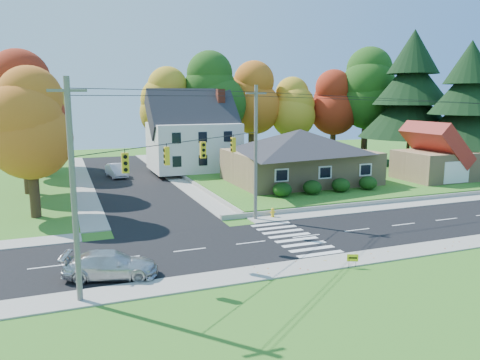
# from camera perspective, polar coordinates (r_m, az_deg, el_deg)

# --- Properties ---
(ground) EXTENTS (120.00, 120.00, 0.00)m
(ground) POSITION_cam_1_polar(r_m,az_deg,el_deg) (31.62, 8.10, -6.81)
(ground) COLOR #3D7923
(road_main) EXTENTS (90.00, 8.00, 0.02)m
(road_main) POSITION_cam_1_polar(r_m,az_deg,el_deg) (31.62, 8.10, -6.79)
(road_main) COLOR black
(road_main) RESTS_ON ground
(road_cross) EXTENTS (8.00, 44.00, 0.02)m
(road_cross) POSITION_cam_1_polar(r_m,az_deg,el_deg) (53.60, -13.35, 0.00)
(road_cross) COLOR black
(road_cross) RESTS_ON ground
(sidewalk_north) EXTENTS (90.00, 2.00, 0.08)m
(sidewalk_north) POSITION_cam_1_polar(r_m,az_deg,el_deg) (35.89, 4.22, -4.62)
(sidewalk_north) COLOR #9C9A90
(sidewalk_north) RESTS_ON ground
(sidewalk_south) EXTENTS (90.00, 2.00, 0.08)m
(sidewalk_south) POSITION_cam_1_polar(r_m,az_deg,el_deg) (27.58, 13.22, -9.44)
(sidewalk_south) COLOR #9C9A90
(sidewalk_south) RESTS_ON ground
(lawn) EXTENTS (30.00, 30.00, 0.50)m
(lawn) POSITION_cam_1_polar(r_m,az_deg,el_deg) (55.68, 9.33, 0.76)
(lawn) COLOR #3D7923
(lawn) RESTS_ON ground
(ranch_house) EXTENTS (14.60, 10.60, 5.40)m
(ranch_house) POSITION_cam_1_polar(r_m,az_deg,el_deg) (48.51, 7.29, 3.05)
(ranch_house) COLOR tan
(ranch_house) RESTS_ON lawn
(colonial_house) EXTENTS (10.40, 8.40, 9.60)m
(colonial_house) POSITION_cam_1_polar(r_m,az_deg,el_deg) (56.56, -5.69, 5.41)
(colonial_house) COLOR silver
(colonial_house) RESTS_ON lawn
(garage) EXTENTS (7.30, 6.30, 4.60)m
(garage) POSITION_cam_1_polar(r_m,az_deg,el_deg) (53.58, 22.70, 2.56)
(garage) COLOR tan
(garage) RESTS_ON lawn
(hedge_row) EXTENTS (10.70, 1.70, 1.27)m
(hedge_row) POSITION_cam_1_polar(r_m,az_deg,el_deg) (43.28, 10.53, -0.74)
(hedge_row) COLOR #163A10
(hedge_row) RESTS_ON lawn
(traffic_infrastructure) EXTENTS (38.10, 10.66, 10.00)m
(traffic_infrastructure) POSITION_cam_1_polar(r_m,az_deg,el_deg) (31.64, 6.90, 2.77)
(traffic_infrastructure) COLOR #666059
(traffic_infrastructure) RESTS_ON ground
(tree_lot_0) EXTENTS (6.72, 6.72, 12.51)m
(tree_lot_0) POSITION_cam_1_polar(r_m,az_deg,el_deg) (61.73, -9.11, 9.19)
(tree_lot_0) COLOR #3F2A19
(tree_lot_0) RESTS_ON lawn
(tree_lot_1) EXTENTS (7.84, 7.84, 14.60)m
(tree_lot_1) POSITION_cam_1_polar(r_m,az_deg,el_deg) (62.30, -3.45, 10.50)
(tree_lot_1) COLOR #3F2A19
(tree_lot_1) RESTS_ON lawn
(tree_lot_2) EXTENTS (7.28, 7.28, 13.56)m
(tree_lot_2) POSITION_cam_1_polar(r_m,az_deg,el_deg) (65.29, 1.39, 9.92)
(tree_lot_2) COLOR #3F2A19
(tree_lot_2) RESTS_ON lawn
(tree_lot_3) EXTENTS (6.16, 6.16, 11.47)m
(tree_lot_3) POSITION_cam_1_polar(r_m,az_deg,el_deg) (66.94, 6.52, 8.75)
(tree_lot_3) COLOR #3F2A19
(tree_lot_3) RESTS_ON lawn
(tree_lot_4) EXTENTS (6.72, 6.72, 12.51)m
(tree_lot_4) POSITION_cam_1_polar(r_m,az_deg,el_deg) (69.05, 11.40, 9.20)
(tree_lot_4) COLOR #3F2A19
(tree_lot_4) RESTS_ON lawn
(tree_lot_5) EXTENTS (8.40, 8.40, 15.64)m
(tree_lot_5) POSITION_cam_1_polar(r_m,az_deg,el_deg) (69.64, 15.18, 10.66)
(tree_lot_5) COLOR #3F2A19
(tree_lot_5) RESTS_ON lawn
(conifer_east_a) EXTENTS (12.80, 12.80, 16.96)m
(conifer_east_a) POSITION_cam_1_polar(r_m,az_deg,el_deg) (63.98, 20.15, 9.70)
(conifer_east_a) COLOR #3F2A19
(conifer_east_a) RESTS_ON lawn
(conifer_east_b) EXTENTS (11.20, 11.20, 14.84)m
(conifer_east_b) POSITION_cam_1_polar(r_m,az_deg,el_deg) (58.90, 25.98, 8.24)
(conifer_east_b) COLOR #3F2A19
(conifer_east_b) RESTS_ON lawn
(tree_west_0) EXTENTS (6.16, 6.16, 11.47)m
(tree_west_0) POSITION_cam_1_polar(r_m,az_deg,el_deg) (38.48, -24.32, 6.25)
(tree_west_0) COLOR #3F2A19
(tree_west_0) RESTS_ON ground
(tree_west_1) EXTENTS (7.28, 7.28, 13.56)m
(tree_west_1) POSITION_cam_1_polar(r_m,az_deg,el_deg) (48.47, -25.01, 8.35)
(tree_west_1) COLOR #3F2A19
(tree_west_1) RESTS_ON ground
(tree_west_2) EXTENTS (6.72, 6.72, 12.51)m
(tree_west_2) POSITION_cam_1_polar(r_m,az_deg,el_deg) (58.42, -23.35, 7.96)
(tree_west_2) COLOR #3F2A19
(tree_west_2) RESTS_ON ground
(tree_west_3) EXTENTS (7.84, 7.84, 14.60)m
(tree_west_3) POSITION_cam_1_polar(r_m,az_deg,el_deg) (66.50, -24.92, 9.14)
(tree_west_3) COLOR #3F2A19
(tree_west_3) RESTS_ON ground
(silver_sedan) EXTENTS (5.10, 3.17, 1.38)m
(silver_sedan) POSITION_cam_1_polar(r_m,az_deg,el_deg) (25.07, -15.49, -9.92)
(silver_sedan) COLOR silver
(silver_sedan) RESTS_ON road_main
(white_car) EXTENTS (2.23, 4.81, 1.53)m
(white_car) POSITION_cam_1_polar(r_m,az_deg,el_deg) (55.73, -14.83, 1.12)
(white_car) COLOR #B4B2C3
(white_car) RESTS_ON road_cross
(fire_hydrant) EXTENTS (0.43, 0.34, 0.77)m
(fire_hydrant) POSITION_cam_1_polar(r_m,az_deg,el_deg) (36.00, 4.01, -4.03)
(fire_hydrant) COLOR yellow
(fire_hydrant) RESTS_ON ground
(yard_sign) EXTENTS (0.57, 0.27, 0.76)m
(yard_sign) POSITION_cam_1_polar(r_m,az_deg,el_deg) (26.34, 13.57, -9.24)
(yard_sign) COLOR black
(yard_sign) RESTS_ON ground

